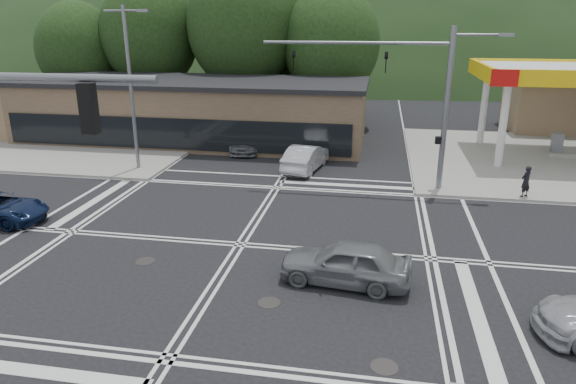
% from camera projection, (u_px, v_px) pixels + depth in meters
% --- Properties ---
extents(ground, '(120.00, 120.00, 0.00)m').
position_uv_depth(ground, '(240.00, 245.00, 19.86)').
color(ground, black).
rests_on(ground, ground).
extents(sidewalk_ne, '(16.00, 16.00, 0.15)m').
position_uv_depth(sidewalk_ne, '(542.00, 161.00, 31.33)').
color(sidewalk_ne, gray).
rests_on(sidewalk_ne, ground).
extents(sidewalk_nw, '(16.00, 16.00, 0.15)m').
position_uv_depth(sidewalk_nw, '(91.00, 141.00, 36.32)').
color(sidewalk_nw, gray).
rests_on(sidewalk_nw, ground).
extents(commercial_row, '(24.00, 8.00, 4.00)m').
position_uv_depth(commercial_row, '(193.00, 112.00, 36.40)').
color(commercial_row, brown).
rests_on(commercial_row, ground).
extents(hill_north, '(252.00, 126.00, 140.00)m').
position_uv_depth(hill_north, '(357.00, 62.00, 103.78)').
color(hill_north, '#1D3317').
rests_on(hill_north, ground).
extents(tree_n_a, '(8.00, 8.00, 11.75)m').
position_uv_depth(tree_n_a, '(150.00, 33.00, 42.28)').
color(tree_n_a, '#382619').
rests_on(tree_n_a, ground).
extents(tree_n_b, '(9.00, 9.00, 12.98)m').
position_uv_depth(tree_n_b, '(243.00, 25.00, 40.74)').
color(tree_n_b, '#382619').
rests_on(tree_n_b, ground).
extents(tree_n_c, '(7.60, 7.60, 10.87)m').
position_uv_depth(tree_n_c, '(331.00, 43.00, 39.99)').
color(tree_n_c, '#382619').
rests_on(tree_n_c, ground).
extents(tree_n_d, '(6.80, 6.80, 9.76)m').
position_uv_depth(tree_n_d, '(78.00, 50.00, 42.76)').
color(tree_n_d, '#382619').
rests_on(tree_n_d, ground).
extents(tree_n_e, '(8.40, 8.40, 11.98)m').
position_uv_depth(tree_n_e, '(301.00, 33.00, 44.01)').
color(tree_n_e, '#382619').
rests_on(tree_n_e, ground).
extents(streetlight_nw, '(2.50, 0.25, 9.00)m').
position_uv_depth(streetlight_nw, '(131.00, 81.00, 28.04)').
color(streetlight_nw, slate).
rests_on(streetlight_nw, ground).
extents(signal_mast_ne, '(11.65, 0.30, 8.00)m').
position_uv_depth(signal_mast_ne, '(421.00, 89.00, 24.73)').
color(signal_mast_ne, slate).
rests_on(signal_mast_ne, ground).
extents(car_grey_center, '(4.45, 2.20, 1.46)m').
position_uv_depth(car_grey_center, '(345.00, 263.00, 16.78)').
color(car_grey_center, slate).
rests_on(car_grey_center, ground).
extents(car_queue_a, '(2.30, 4.67, 1.47)m').
position_uv_depth(car_queue_a, '(306.00, 157.00, 29.47)').
color(car_queue_a, '#B0B2B8').
rests_on(car_queue_a, ground).
extents(car_queue_b, '(2.38, 4.68, 1.53)m').
position_uv_depth(car_queue_b, '(333.00, 138.00, 34.25)').
color(car_queue_b, '#B6B6B2').
rests_on(car_queue_b, ground).
extents(car_northbound, '(2.34, 4.58, 1.27)m').
position_uv_depth(car_northbound, '(246.00, 141.00, 33.75)').
color(car_northbound, slate).
rests_on(car_northbound, ground).
extents(pedestrian, '(0.66, 0.62, 1.52)m').
position_uv_depth(pedestrian, '(526.00, 181.00, 24.55)').
color(pedestrian, black).
rests_on(pedestrian, sidewalk_ne).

